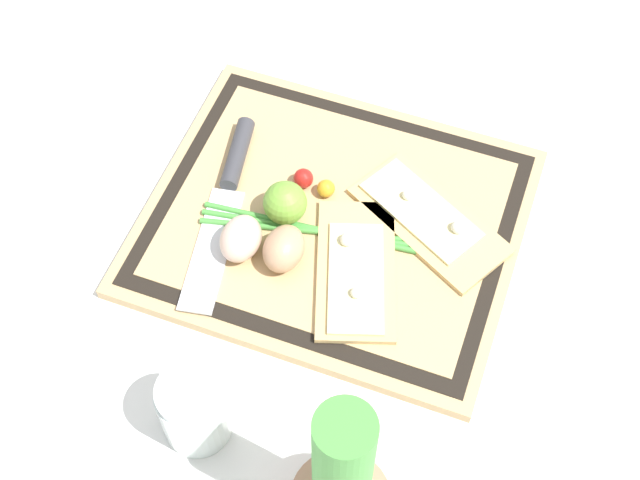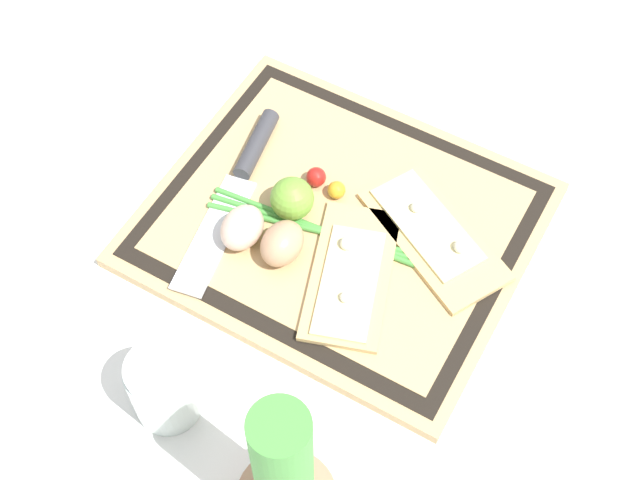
{
  "view_description": "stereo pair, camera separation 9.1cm",
  "coord_description": "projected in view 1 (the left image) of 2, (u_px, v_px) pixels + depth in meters",
  "views": [
    {
      "loc": [
        -0.19,
        0.56,
        0.89
      ],
      "look_at": [
        0.0,
        0.05,
        0.04
      ],
      "focal_mm": 50.0,
      "sensor_mm": 36.0,
      "label": 1
    },
    {
      "loc": [
        -0.27,
        0.52,
        0.89
      ],
      "look_at": [
        0.0,
        0.05,
        0.04
      ],
      "focal_mm": 50.0,
      "sensor_mm": 36.0,
      "label": 2
    }
  ],
  "objects": [
    {
      "name": "cherry_tomato_yellow",
      "position": [
        326.0,
        188.0,
        1.06
      ],
      "size": [
        0.02,
        0.02,
        0.02
      ],
      "primitive_type": "sphere",
      "color": "gold",
      "rests_on": "cutting_board"
    },
    {
      "name": "cutting_board",
      "position": [
        333.0,
        221.0,
        1.06
      ],
      "size": [
        0.44,
        0.37,
        0.02
      ],
      "color": "tan",
      "rests_on": "ground_plane"
    },
    {
      "name": "pizza_slice_far",
      "position": [
        356.0,
        271.0,
        1.01
      ],
      "size": [
        0.14,
        0.2,
        0.02
      ],
      "color": "tan",
      "rests_on": "cutting_board"
    },
    {
      "name": "egg_brown",
      "position": [
        284.0,
        249.0,
        1.0
      ],
      "size": [
        0.05,
        0.06,
        0.05
      ],
      "primitive_type": "ellipsoid",
      "color": "tan",
      "rests_on": "cutting_board"
    },
    {
      "name": "cherry_tomato_red",
      "position": [
        303.0,
        178.0,
        1.07
      ],
      "size": [
        0.02,
        0.02,
        0.02
      ],
      "primitive_type": "sphere",
      "color": "red",
      "rests_on": "cutting_board"
    },
    {
      "name": "pizza_slice_near",
      "position": [
        428.0,
        218.0,
        1.04
      ],
      "size": [
        0.21,
        0.17,
        0.02
      ],
      "color": "tan",
      "rests_on": "cutting_board"
    },
    {
      "name": "lime",
      "position": [
        285.0,
        203.0,
        1.03
      ],
      "size": [
        0.05,
        0.05,
        0.05
      ],
      "primitive_type": "sphere",
      "color": "#70A838",
      "rests_on": "cutting_board"
    },
    {
      "name": "ground_plane",
      "position": [
        333.0,
        225.0,
        1.07
      ],
      "size": [
        6.0,
        6.0,
        0.0
      ],
      "primitive_type": "plane",
      "color": "white"
    },
    {
      "name": "scallion_bunch",
      "position": [
        335.0,
        233.0,
        1.03
      ],
      "size": [
        0.32,
        0.08,
        0.01
      ],
      "color": "#47933D",
      "rests_on": "cutting_board"
    },
    {
      "name": "sauce_jar",
      "position": [
        195.0,
        412.0,
        0.9
      ],
      "size": [
        0.07,
        0.07,
        0.09
      ],
      "color": "silver",
      "rests_on": "ground_plane"
    },
    {
      "name": "knife",
      "position": [
        230.0,
        181.0,
        1.07
      ],
      "size": [
        0.08,
        0.27,
        0.02
      ],
      "color": "silver",
      "rests_on": "cutting_board"
    },
    {
      "name": "egg_pink",
      "position": [
        241.0,
        239.0,
        1.01
      ],
      "size": [
        0.05,
        0.06,
        0.05
      ],
      "primitive_type": "ellipsoid",
      "color": "beige",
      "rests_on": "cutting_board"
    }
  ]
}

